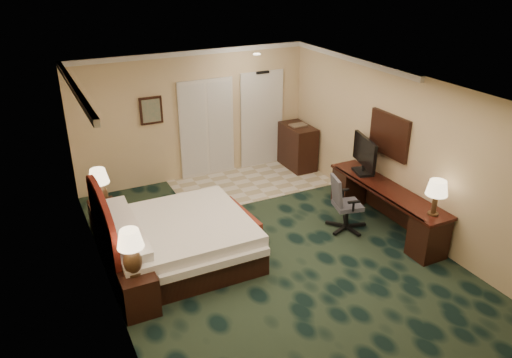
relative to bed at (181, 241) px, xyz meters
name	(u,v)px	position (x,y,z in m)	size (l,w,h in m)	color
floor	(280,263)	(1.35, -0.79, -0.33)	(5.00, 7.50, 0.00)	black
ceiling	(284,95)	(1.35, -0.79, 2.37)	(5.00, 7.50, 0.00)	white
wall_back	(194,116)	(1.35, 2.96, 1.02)	(5.00, 0.00, 2.70)	#D6BB85
wall_front	(497,356)	(1.35, -4.54, 1.02)	(5.00, 0.00, 2.70)	#D6BB85
wall_left	(108,223)	(-1.15, -0.79, 1.02)	(0.00, 7.50, 2.70)	#D6BB85
wall_right	(414,157)	(3.85, -0.79, 1.02)	(0.00, 7.50, 2.70)	#D6BB85
crown_molding	(284,98)	(1.35, -0.79, 2.32)	(5.00, 7.50, 0.10)	silver
tile_patch	(251,182)	(2.25, 2.11, -0.33)	(3.20, 1.70, 0.01)	tan
headboard	(104,230)	(-1.09, 0.21, 0.37)	(0.12, 2.00, 1.40)	#4E1614
entry_door	(262,120)	(2.90, 2.93, 0.72)	(1.02, 0.06, 2.18)	silver
closet_doors	(207,129)	(1.60, 2.92, 0.72)	(1.20, 0.06, 2.10)	silver
wall_art	(151,110)	(0.45, 2.92, 1.27)	(0.45, 0.06, 0.55)	#536F60
wall_mirror	(389,135)	(3.81, -0.19, 1.22)	(0.05, 0.95, 0.75)	white
bed	(181,241)	(0.00, 0.00, 0.00)	(2.11, 1.96, 0.67)	white
nightstand_near	(139,292)	(-0.90, -0.92, -0.04)	(0.47, 0.54, 0.58)	black
nightstand_far	(104,218)	(-0.92, 1.41, -0.06)	(0.44, 0.50, 0.55)	black
lamp_near	(132,252)	(-0.92, -0.89, 0.58)	(0.35, 0.35, 0.66)	black
lamp_far	(100,187)	(-0.92, 1.39, 0.54)	(0.35, 0.35, 0.65)	black
bed_bench	(235,222)	(1.11, 0.39, -0.13)	(0.41, 1.18, 0.40)	maroon
desk	(385,208)	(3.54, -0.59, 0.04)	(0.56, 2.61, 0.75)	black
tv	(364,156)	(3.56, 0.12, 0.76)	(0.07, 0.89, 0.69)	black
desk_lamp	(436,198)	(3.56, -1.64, 0.71)	(0.33, 0.33, 0.58)	black
desk_chair	(348,203)	(2.91, -0.35, 0.17)	(0.59, 0.55, 1.01)	#434450
minibar	(298,147)	(3.54, 2.41, 0.16)	(0.52, 0.93, 0.98)	black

